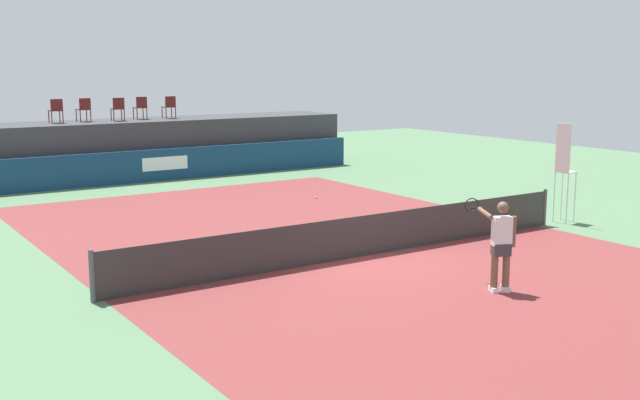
# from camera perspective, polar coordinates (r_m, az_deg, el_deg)

# --- Properties ---
(ground_plane) EXTENTS (48.00, 48.00, 0.00)m
(ground_plane) POSITION_cam_1_polar(r_m,az_deg,el_deg) (19.98, -2.00, -2.45)
(ground_plane) COLOR #4C704C
(court_inner) EXTENTS (12.00, 22.00, 0.00)m
(court_inner) POSITION_cam_1_polar(r_m,az_deg,el_deg) (17.57, 3.16, -4.21)
(court_inner) COLOR maroon
(court_inner) RESTS_ON ground
(sponsor_wall) EXTENTS (18.00, 0.22, 1.20)m
(sponsor_wall) POSITION_cam_1_polar(r_m,az_deg,el_deg) (29.22, -12.89, 2.49)
(sponsor_wall) COLOR navy
(sponsor_wall) RESTS_ON ground
(spectator_platform) EXTENTS (18.00, 2.80, 2.20)m
(spectator_platform) POSITION_cam_1_polar(r_m,az_deg,el_deg) (30.84, -14.13, 3.76)
(spectator_platform) COLOR #38383D
(spectator_platform) RESTS_ON ground
(spectator_chair_far_left) EXTENTS (0.44, 0.44, 0.89)m
(spectator_chair_far_left) POSITION_cam_1_polar(r_m,az_deg,el_deg) (29.93, -19.11, 6.39)
(spectator_chair_far_left) COLOR #561919
(spectator_chair_far_left) RESTS_ON spectator_platform
(spectator_chair_left) EXTENTS (0.48, 0.48, 0.89)m
(spectator_chair_left) POSITION_cam_1_polar(r_m,az_deg,el_deg) (30.36, -17.22, 6.54)
(spectator_chair_left) COLOR #561919
(spectator_chair_left) RESTS_ON spectator_platform
(spectator_chair_center) EXTENTS (0.47, 0.47, 0.89)m
(spectator_chair_center) POSITION_cam_1_polar(r_m,az_deg,el_deg) (30.42, -14.85, 6.66)
(spectator_chair_center) COLOR #561919
(spectator_chair_center) RESTS_ON spectator_platform
(spectator_chair_right) EXTENTS (0.44, 0.44, 0.89)m
(spectator_chair_right) POSITION_cam_1_polar(r_m,az_deg,el_deg) (31.11, -13.25, 6.80)
(spectator_chair_right) COLOR #561919
(spectator_chair_right) RESTS_ON spectator_platform
(spectator_chair_far_right) EXTENTS (0.44, 0.44, 0.89)m
(spectator_chair_far_right) POSITION_cam_1_polar(r_m,az_deg,el_deg) (31.36, -11.19, 6.90)
(spectator_chair_far_right) COLOR #561919
(spectator_chair_far_right) RESTS_ON spectator_platform
(umpire_chair) EXTENTS (0.50, 0.50, 2.76)m
(umpire_chair) POSITION_cam_1_polar(r_m,az_deg,el_deg) (22.03, 17.77, 2.44)
(umpire_chair) COLOR white
(umpire_chair) RESTS_ON ground
(tennis_net) EXTENTS (12.40, 0.02, 0.95)m
(tennis_net) POSITION_cam_1_polar(r_m,az_deg,el_deg) (17.45, 3.17, -2.71)
(tennis_net) COLOR #2D2D2D
(tennis_net) RESTS_ON ground
(net_post_near) EXTENTS (0.10, 0.10, 1.00)m
(net_post_near) POSITION_cam_1_polar(r_m,az_deg,el_deg) (14.70, -16.66, -5.47)
(net_post_near) COLOR #4C4C51
(net_post_near) RESTS_ON ground
(net_post_far) EXTENTS (0.10, 0.10, 1.00)m
(net_post_far) POSITION_cam_1_polar(r_m,az_deg,el_deg) (21.67, 16.42, -0.53)
(net_post_far) COLOR #4C4C51
(net_post_far) RESTS_ON ground
(tennis_player) EXTENTS (0.59, 1.26, 1.77)m
(tennis_player) POSITION_cam_1_polar(r_m,az_deg,el_deg) (15.08, 13.32, -3.13)
(tennis_player) COLOR white
(tennis_player) RESTS_ON court_inner
(tennis_ball) EXTENTS (0.07, 0.07, 0.07)m
(tennis_ball) POSITION_cam_1_polar(r_m,az_deg,el_deg) (25.06, -0.29, 0.21)
(tennis_ball) COLOR #D8EA33
(tennis_ball) RESTS_ON court_inner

